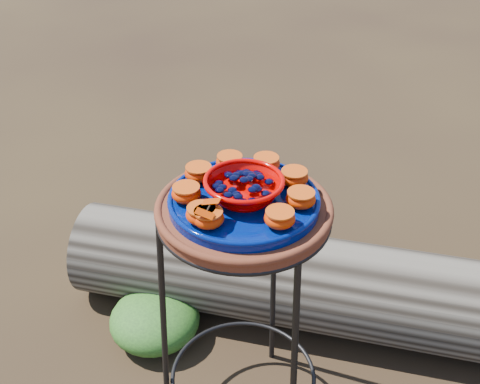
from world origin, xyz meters
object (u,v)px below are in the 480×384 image
at_px(cobalt_plate, 244,202).
at_px(driftwood_log, 324,285).
at_px(terracotta_saucer, 244,211).
at_px(red_bowl, 244,189).
at_px(plant_stand, 243,325).

distance_m(cobalt_plate, driftwood_log, 0.74).
distance_m(terracotta_saucer, red_bowl, 0.06).
relative_size(plant_stand, cobalt_plate, 2.05).
xyz_separation_m(cobalt_plate, driftwood_log, (0.09, 0.44, -0.59)).
xyz_separation_m(red_bowl, driftwood_log, (0.09, 0.44, -0.62)).
height_order(terracotta_saucer, cobalt_plate, cobalt_plate).
bearing_deg(driftwood_log, terracotta_saucer, -101.61).
bearing_deg(cobalt_plate, driftwood_log, 78.39).
relative_size(plant_stand, terracotta_saucer, 1.75).
xyz_separation_m(plant_stand, driftwood_log, (0.09, 0.44, -0.19)).
distance_m(terracotta_saucer, driftwood_log, 0.72).
bearing_deg(cobalt_plate, plant_stand, 0.00).
height_order(plant_stand, terracotta_saucer, terracotta_saucer).
distance_m(terracotta_saucer, cobalt_plate, 0.03).
distance_m(plant_stand, red_bowl, 0.43).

